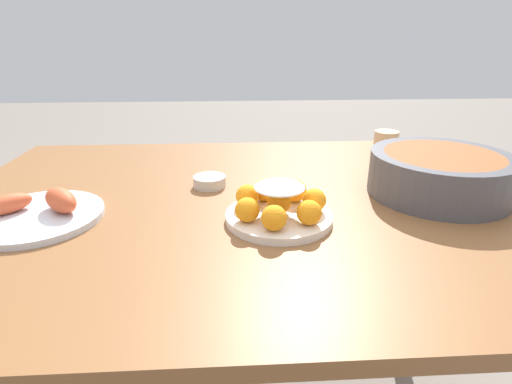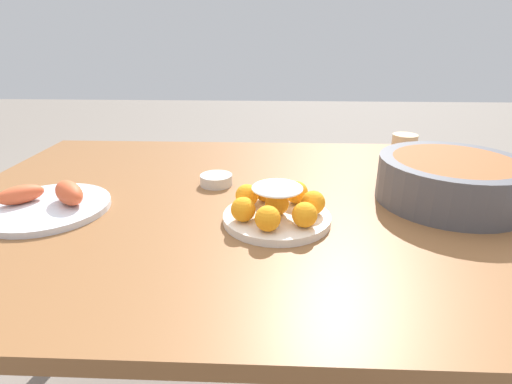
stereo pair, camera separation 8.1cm
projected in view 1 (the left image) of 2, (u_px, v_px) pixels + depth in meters
name	position (u px, v px, depth m)	size (l,w,h in m)	color
dining_table	(236.00, 231.00, 0.97)	(1.35, 1.01, 0.73)	brown
cake_plate	(280.00, 207.00, 0.82)	(0.22, 0.22, 0.08)	silver
serving_bowl	(440.00, 173.00, 0.95)	(0.32, 0.32, 0.10)	#4C4C51
sauce_bowl	(210.00, 181.00, 1.01)	(0.08, 0.08, 0.03)	beige
seafood_platter	(39.00, 212.00, 0.83)	(0.27, 0.27, 0.06)	silver
cup_far	(386.00, 142.00, 1.28)	(0.08, 0.08, 0.07)	#DBB27F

